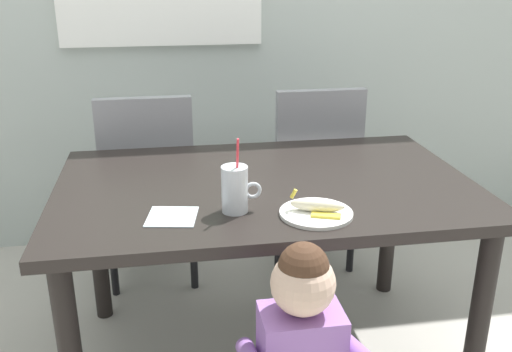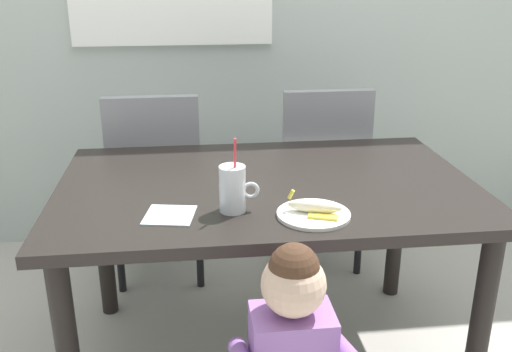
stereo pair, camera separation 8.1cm
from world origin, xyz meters
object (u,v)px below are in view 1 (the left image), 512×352
object	(u,v)px
milk_cup	(235,192)
snack_plate	(316,213)
toddler_standing	(301,348)
peeled_banana	(318,206)
dining_table	(265,206)
paper_napkin	(172,217)
dining_chair_left	(149,179)
dining_chair_right	(312,168)

from	to	relation	value
milk_cup	snack_plate	bearing A→B (deg)	-16.14
toddler_standing	peeled_banana	distance (m)	0.45
dining_table	paper_napkin	size ratio (longest dim) A/B	9.95
toddler_standing	snack_plate	size ratio (longest dim) A/B	3.64
dining_table	dining_chair_left	distance (m)	0.81
paper_napkin	snack_plate	bearing A→B (deg)	-7.21
dining_table	peeled_banana	bearing A→B (deg)	-70.71
milk_cup	paper_napkin	bearing A→B (deg)	-175.82
dining_table	paper_napkin	world-z (taller)	paper_napkin
dining_table	toddler_standing	xyz separation A→B (m)	(-0.02, -0.65, -0.14)
dining_chair_right	peeled_banana	world-z (taller)	dining_chair_right
paper_napkin	toddler_standing	bearing A→B (deg)	-50.76
toddler_standing	peeled_banana	bearing A→B (deg)	69.04
snack_plate	peeled_banana	bearing A→B (deg)	1.68
toddler_standing	paper_napkin	xyz separation A→B (m)	(-0.32, 0.39, 0.23)
dining_table	milk_cup	distance (m)	0.32
dining_chair_right	peeled_banana	size ratio (longest dim) A/B	5.49
dining_chair_right	dining_chair_left	bearing A→B (deg)	2.15
dining_table	milk_cup	bearing A→B (deg)	-120.38
toddler_standing	snack_plate	xyz separation A→B (m)	(0.12, 0.34, 0.24)
dining_chair_left	toddler_standing	size ratio (longest dim) A/B	1.15
dining_chair_right	milk_cup	distance (m)	1.11
milk_cup	peeled_banana	xyz separation A→B (m)	(0.25, -0.07, -0.04)
dining_chair_right	snack_plate	xyz separation A→B (m)	(-0.26, -1.01, 0.22)
toddler_standing	dining_chair_right	bearing A→B (deg)	74.03
milk_cup	snack_plate	distance (m)	0.26
snack_plate	paper_napkin	world-z (taller)	snack_plate
dining_chair_right	milk_cup	world-z (taller)	milk_cup
dining_chair_right	toddler_standing	bearing A→B (deg)	74.03
dining_chair_left	peeled_banana	xyz separation A→B (m)	(0.55, -0.98, 0.25)
dining_table	toddler_standing	world-z (taller)	toddler_standing
snack_plate	toddler_standing	bearing A→B (deg)	-110.16
toddler_standing	milk_cup	size ratio (longest dim) A/B	3.35
dining_chair_right	milk_cup	bearing A→B (deg)	61.68
peeled_banana	snack_plate	bearing A→B (deg)	-178.32
dining_chair_left	toddler_standing	distance (m)	1.38
dining_chair_left	milk_cup	xyz separation A→B (m)	(0.30, -0.91, 0.28)
paper_napkin	dining_chair_left	bearing A→B (deg)	95.94
dining_chair_left	snack_plate	world-z (taller)	dining_chair_left
snack_plate	peeled_banana	distance (m)	0.03
dining_chair_right	snack_plate	bearing A→B (deg)	75.47
milk_cup	paper_napkin	size ratio (longest dim) A/B	1.67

